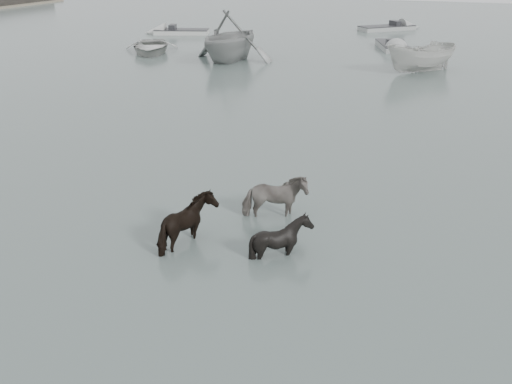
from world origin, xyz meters
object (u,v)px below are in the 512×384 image
pony_dark (189,218)px  pony_black (281,228)px  rowboat_lead (150,45)px  pony_pinto (275,193)px

pony_dark → pony_black: pony_dark is taller
pony_dark → rowboat_lead: size_ratio=0.28×
pony_black → rowboat_lead: bearing=40.7°
pony_dark → rowboat_lead: pony_dark is taller
pony_pinto → rowboat_lead: bearing=11.7°
pony_black → rowboat_lead: size_ratio=0.27×
pony_pinto → pony_dark: pony_dark is taller
pony_pinto → pony_black: size_ratio=1.24×
pony_dark → rowboat_lead: 27.29m
rowboat_lead → pony_black: bearing=-79.8°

